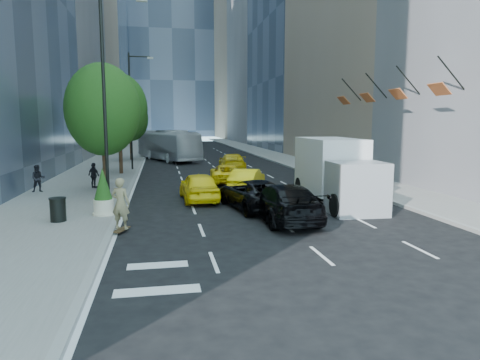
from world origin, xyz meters
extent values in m
plane|color=black|center=(0.00, 0.00, 0.00)|extent=(160.00, 160.00, 0.00)
cube|color=slate|center=(-9.00, 30.00, 0.07)|extent=(6.00, 120.00, 0.15)
cube|color=slate|center=(10.00, 30.00, 0.07)|extent=(4.00, 120.00, 0.15)
cube|color=#30394A|center=(-22.00, 92.00, 30.00)|extent=(20.00, 28.00, 60.00)
cube|color=gray|center=(22.00, 98.00, 25.00)|extent=(20.00, 24.00, 50.00)
cylinder|color=black|center=(-6.50, 4.00, 5.15)|extent=(0.16, 0.16, 10.00)
cube|color=#99998C|center=(-4.70, 4.00, 9.75)|extent=(0.50, 0.22, 0.15)
cylinder|color=black|center=(-6.50, 22.00, 5.15)|extent=(0.16, 0.16, 10.00)
cylinder|color=black|center=(-5.60, 22.00, 9.85)|extent=(1.80, 0.12, 0.12)
cube|color=#99998C|center=(-4.70, 22.00, 9.75)|extent=(0.50, 0.22, 0.15)
cylinder|color=#321F13|center=(-7.20, 9.00, 1.72)|extent=(0.30, 0.30, 3.15)
ellipsoid|color=#153A0F|center=(-7.20, 9.00, 4.98)|extent=(4.20, 4.20, 5.25)
cylinder|color=#321F13|center=(-7.20, 19.00, 1.84)|extent=(0.30, 0.30, 3.38)
ellipsoid|color=#153A0F|center=(-7.20, 19.00, 5.32)|extent=(4.50, 4.50, 5.62)
cylinder|color=#321F13|center=(-7.20, 32.00, 1.61)|extent=(0.30, 0.30, 2.93)
ellipsoid|color=#153A0F|center=(-7.20, 32.00, 4.63)|extent=(3.90, 3.90, 4.88)
cylinder|color=black|center=(-6.40, 40.00, 2.75)|extent=(0.14, 0.14, 5.20)
imported|color=black|center=(-6.40, 40.00, 4.35)|extent=(2.48, 0.53, 1.00)
cylinder|color=black|center=(11.15, 4.00, 6.85)|extent=(1.75, 0.08, 1.75)
cube|color=#BD5A2B|center=(10.50, 4.00, 6.00)|extent=(0.64, 1.30, 0.64)
cylinder|color=black|center=(11.15, 8.00, 6.85)|extent=(1.75, 0.08, 1.75)
cube|color=#BD5A2B|center=(10.50, 8.00, 6.00)|extent=(0.64, 1.30, 0.64)
cylinder|color=black|center=(11.15, 12.00, 6.85)|extent=(1.75, 0.08, 1.75)
cube|color=#BD5A2B|center=(10.50, 12.00, 6.00)|extent=(0.64, 1.30, 0.64)
cylinder|color=black|center=(11.15, 16.00, 6.85)|extent=(1.75, 0.08, 1.75)
cube|color=#BD5A2B|center=(10.50, 16.00, 6.00)|extent=(0.64, 1.30, 0.64)
imported|color=#877B54|center=(-5.60, 0.19, 1.01)|extent=(0.87, 0.73, 2.02)
imported|color=black|center=(0.50, 3.85, 0.73)|extent=(3.28, 5.57, 1.45)
imported|color=black|center=(1.20, 1.00, 0.81)|extent=(2.40, 5.65, 1.63)
imported|color=yellow|center=(-2.00, 6.50, 0.78)|extent=(2.05, 4.68, 1.57)
imported|color=yellow|center=(1.20, 9.00, 0.72)|extent=(3.13, 4.62, 1.44)
imported|color=yellow|center=(0.50, 13.00, 0.66)|extent=(2.59, 4.90, 1.31)
imported|color=gold|center=(2.18, 20.50, 0.76)|extent=(2.52, 5.39, 1.52)
imported|color=silver|center=(-3.20, 32.12, 1.69)|extent=(7.01, 12.38, 3.39)
cube|color=silver|center=(5.05, 5.28, 1.97)|extent=(2.73, 4.99, 2.88)
cube|color=gray|center=(4.92, 1.66, 1.22)|extent=(2.52, 2.22, 2.45)
cylinder|color=black|center=(3.78, 1.27, 0.53)|extent=(0.41, 1.08, 1.06)
cylinder|color=black|center=(6.02, 1.19, 0.53)|extent=(0.41, 1.08, 1.06)
cylinder|color=black|center=(3.99, 7.02, 0.53)|extent=(0.41, 1.08, 1.06)
cylinder|color=black|center=(6.22, 6.94, 0.53)|extent=(0.41, 1.08, 1.06)
imported|color=black|center=(-11.20, 10.22, 0.96)|extent=(0.91, 0.78, 1.62)
imported|color=black|center=(-8.19, 11.30, 0.95)|extent=(0.96, 0.92, 1.60)
cylinder|color=black|center=(-8.31, 2.00, 0.63)|extent=(0.64, 0.64, 0.96)
cylinder|color=beige|center=(-6.60, 3.00, 0.50)|extent=(0.88, 0.88, 0.70)
cone|color=#153A0F|center=(-6.60, 3.00, 1.56)|extent=(0.79, 0.79, 1.41)
camera|label=1|loc=(-4.04, -16.64, 4.28)|focal=32.00mm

